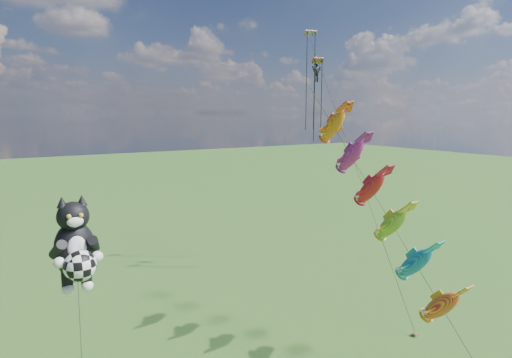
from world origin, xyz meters
TOP-DOWN VIEW (x-y plane):
  - cat_kite_rig at (-1.91, 7.11)m, footprint 2.33×4.10m
  - fish_windsock_rig at (14.88, 2.37)m, footprint 1.11×15.97m
  - parafoil_rig at (21.63, 16.78)m, footprint 4.54×17.25m

SIDE VIEW (x-z plane):
  - cat_kite_rig at x=-1.91m, z-range 2.98..14.16m
  - fish_windsock_rig at x=14.88m, z-range 1.07..18.17m
  - parafoil_rig at x=21.63m, z-range 7.10..30.39m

